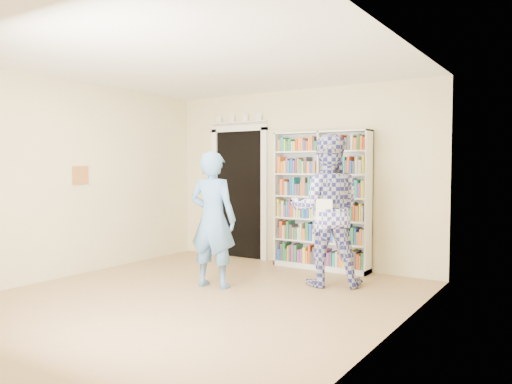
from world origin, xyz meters
The scene contains 11 objects.
floor centered at (0.00, 0.00, 0.00)m, with size 5.00×5.00×0.00m, color #A5804F.
ceiling centered at (0.00, 0.00, 2.70)m, with size 5.00×5.00×0.00m, color white.
wall_back centered at (0.00, 2.50, 1.35)m, with size 4.50×4.50×0.00m, color beige.
wall_left centered at (-2.25, 0.00, 1.35)m, with size 5.00×5.00×0.00m, color beige.
wall_right centered at (2.25, 0.00, 1.35)m, with size 5.00×5.00×0.00m, color beige.
bookshelf centered at (0.47, 2.34, 1.03)m, with size 1.48×0.28×2.03m.
doorway centered at (-1.10, 2.48, 1.18)m, with size 1.10×0.08×2.43m.
wall_art centered at (-2.23, 0.20, 1.40)m, with size 0.03×0.25×0.25m, color brown.
man_blue centered at (-0.20, 0.60, 0.86)m, with size 0.62×0.41×1.71m, color #5485BC.
man_plaid centered at (0.96, 1.47, 0.96)m, with size 0.94×0.73×1.93m, color #2F3392.
paper_sheet centered at (1.06, 1.19, 0.98)m, with size 0.21×0.01×0.29m, color white.
Camera 1 is at (3.65, -4.33, 1.53)m, focal length 35.00 mm.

